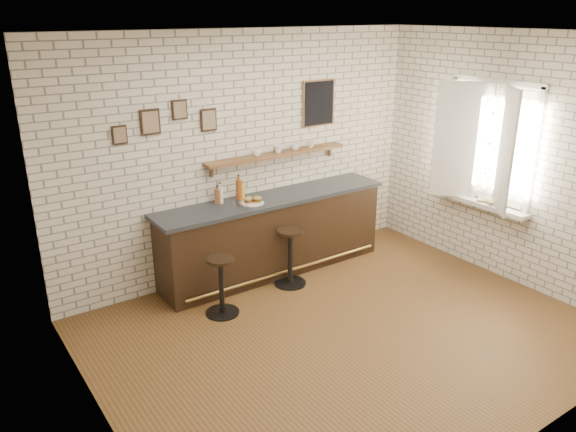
% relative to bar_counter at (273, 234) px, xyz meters
% --- Properties ---
extents(ground, '(5.00, 5.00, 0.00)m').
position_rel_bar_counter_xyz_m(ground, '(-0.20, -1.70, -0.51)').
color(ground, brown).
rests_on(ground, ground).
extents(bar_counter, '(3.10, 0.65, 1.01)m').
position_rel_bar_counter_xyz_m(bar_counter, '(0.00, 0.00, 0.00)').
color(bar_counter, '#302012').
rests_on(bar_counter, ground).
extents(sandwich_plate, '(0.28, 0.28, 0.01)m').
position_rel_bar_counter_xyz_m(sandwich_plate, '(-0.34, -0.07, 0.51)').
color(sandwich_plate, white).
rests_on(sandwich_plate, bar_counter).
extents(ciabatta_sandwich, '(0.24, 0.17, 0.07)m').
position_rel_bar_counter_xyz_m(ciabatta_sandwich, '(-0.33, -0.07, 0.55)').
color(ciabatta_sandwich, '#B29049').
rests_on(ciabatta_sandwich, sandwich_plate).
extents(potato_chips, '(0.26, 0.19, 0.00)m').
position_rel_bar_counter_xyz_m(potato_chips, '(-0.36, -0.07, 0.52)').
color(potato_chips, '#D7944C').
rests_on(potato_chips, sandwich_plate).
extents(bitters_bottle_brown, '(0.07, 0.07, 0.23)m').
position_rel_bar_counter_xyz_m(bitters_bottle_brown, '(-0.68, 0.16, 0.60)').
color(bitters_bottle_brown, brown).
rests_on(bitters_bottle_brown, bar_counter).
extents(bitters_bottle_white, '(0.07, 0.07, 0.26)m').
position_rel_bar_counter_xyz_m(bitters_bottle_white, '(-0.65, 0.16, 0.61)').
color(bitters_bottle_white, silver).
rests_on(bitters_bottle_white, bar_counter).
extents(bitters_bottle_amber, '(0.08, 0.08, 0.31)m').
position_rel_bar_counter_xyz_m(bitters_bottle_amber, '(-0.39, 0.16, 0.63)').
color(bitters_bottle_amber, '#964618').
rests_on(bitters_bottle_amber, bar_counter).
extents(condiment_bottle_yellow, '(0.07, 0.07, 0.21)m').
position_rel_bar_counter_xyz_m(condiment_bottle_yellow, '(-0.34, 0.16, 0.59)').
color(condiment_bottle_yellow, gold).
rests_on(condiment_bottle_yellow, bar_counter).
extents(bar_stool_left, '(0.38, 0.38, 0.68)m').
position_rel_bar_counter_xyz_m(bar_stool_left, '(-1.07, -0.59, -0.14)').
color(bar_stool_left, black).
rests_on(bar_stool_left, ground).
extents(bar_stool_right, '(0.40, 0.40, 0.72)m').
position_rel_bar_counter_xyz_m(bar_stool_right, '(-0.04, -0.43, -0.12)').
color(bar_stool_right, black).
rests_on(bar_stool_right, ground).
extents(wall_shelf, '(2.00, 0.18, 0.18)m').
position_rel_bar_counter_xyz_m(wall_shelf, '(0.20, 0.20, 0.97)').
color(wall_shelf, brown).
rests_on(wall_shelf, ground).
extents(shelf_cup_a, '(0.12, 0.12, 0.09)m').
position_rel_bar_counter_xyz_m(shelf_cup_a, '(-0.10, 0.20, 1.04)').
color(shelf_cup_a, white).
rests_on(shelf_cup_a, wall_shelf).
extents(shelf_cup_b, '(0.15, 0.15, 0.10)m').
position_rel_bar_counter_xyz_m(shelf_cup_b, '(0.21, 0.20, 1.04)').
color(shelf_cup_b, white).
rests_on(shelf_cup_b, wall_shelf).
extents(shelf_cup_c, '(0.15, 0.15, 0.09)m').
position_rel_bar_counter_xyz_m(shelf_cup_c, '(0.47, 0.20, 1.04)').
color(shelf_cup_c, white).
rests_on(shelf_cup_c, wall_shelf).
extents(shelf_cup_d, '(0.13, 0.13, 0.09)m').
position_rel_bar_counter_xyz_m(shelf_cup_d, '(0.73, 0.20, 1.04)').
color(shelf_cup_d, white).
rests_on(shelf_cup_d, wall_shelf).
extents(back_wall_decor, '(2.96, 0.02, 0.56)m').
position_rel_bar_counter_xyz_m(back_wall_decor, '(0.03, 0.28, 1.54)').
color(back_wall_decor, black).
rests_on(back_wall_decor, ground).
extents(window_sill, '(0.20, 1.35, 0.06)m').
position_rel_bar_counter_xyz_m(window_sill, '(2.20, -1.40, 0.39)').
color(window_sill, white).
rests_on(window_sill, ground).
extents(casement_window, '(0.40, 1.30, 1.56)m').
position_rel_bar_counter_xyz_m(casement_window, '(2.16, -1.40, 1.14)').
color(casement_window, white).
rests_on(casement_window, ground).
extents(book_lower, '(0.28, 0.31, 0.02)m').
position_rel_bar_counter_xyz_m(book_lower, '(2.18, -1.52, 0.44)').
color(book_lower, tan).
rests_on(book_lower, window_sill).
extents(book_upper, '(0.24, 0.26, 0.02)m').
position_rel_bar_counter_xyz_m(book_upper, '(2.18, -1.52, 0.45)').
color(book_upper, tan).
rests_on(book_upper, book_lower).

